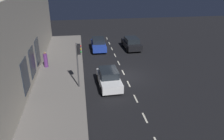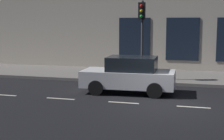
# 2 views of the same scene
# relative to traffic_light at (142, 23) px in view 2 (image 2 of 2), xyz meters

# --- Properties ---
(ground_plane) EXTENTS (60.00, 60.00, 0.00)m
(ground_plane) POSITION_rel_traffic_light_xyz_m (-4.35, -1.72, -3.00)
(ground_plane) COLOR black
(sidewalk) EXTENTS (4.50, 32.00, 0.15)m
(sidewalk) POSITION_rel_traffic_light_xyz_m (1.90, -1.72, -2.93)
(sidewalk) COLOR slate
(sidewalk) RESTS_ON ground
(building_facade) EXTENTS (0.65, 32.00, 7.75)m
(building_facade) POSITION_rel_traffic_light_xyz_m (4.44, -1.72, 0.87)
(building_facade) COLOR beige
(building_facade) RESTS_ON ground
(lane_centre_line) EXTENTS (0.12, 27.20, 0.01)m
(lane_centre_line) POSITION_rel_traffic_light_xyz_m (-4.35, -2.72, -3.00)
(lane_centre_line) COLOR beige
(lane_centre_line) RESTS_ON ground
(traffic_light) EXTENTS (0.46, 0.32, 3.95)m
(traffic_light) POSITION_rel_traffic_light_xyz_m (0.00, 0.00, 0.00)
(traffic_light) COLOR #424244
(traffic_light) RESTS_ON sidewalk
(parked_car_1) EXTENTS (1.95, 4.02, 1.58)m
(parked_car_1) POSITION_rel_traffic_light_xyz_m (-2.51, 0.07, -2.21)
(parked_car_1) COLOR silver
(parked_car_1) RESTS_ON ground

